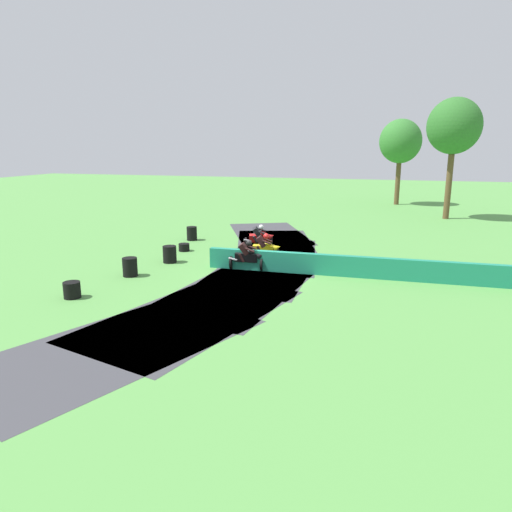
# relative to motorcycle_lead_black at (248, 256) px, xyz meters

# --- Properties ---
(ground_plane) EXTENTS (120.00, 120.00, 0.00)m
(ground_plane) POSITION_rel_motorcycle_lead_black_xyz_m (0.65, 0.13, -0.66)
(ground_plane) COLOR #569947
(track_asphalt) EXTENTS (8.02, 26.59, 0.01)m
(track_asphalt) POSITION_rel_motorcycle_lead_black_xyz_m (-0.19, 0.12, -0.65)
(track_asphalt) COLOR #3D3D42
(track_asphalt) RESTS_ON ground
(safety_barrier) EXTENTS (15.33, 0.53, 0.90)m
(safety_barrier) POSITION_rel_motorcycle_lead_black_xyz_m (5.85, 0.21, -0.21)
(safety_barrier) COLOR #1E8466
(safety_barrier) RESTS_ON ground
(motorcycle_lead_black) EXTENTS (1.68, 0.78, 1.42)m
(motorcycle_lead_black) POSITION_rel_motorcycle_lead_black_xyz_m (0.00, 0.00, 0.00)
(motorcycle_lead_black) COLOR black
(motorcycle_lead_black) RESTS_ON ground
(motorcycle_chase_yellow) EXTENTS (1.68, 0.80, 1.42)m
(motorcycle_chase_yellow) POSITION_rel_motorcycle_lead_black_xyz_m (0.30, 1.75, 0.00)
(motorcycle_chase_yellow) COLOR black
(motorcycle_chase_yellow) RESTS_ON ground
(motorcycle_trailing_red) EXTENTS (1.72, 1.09, 1.43)m
(motorcycle_trailing_red) POSITION_rel_motorcycle_lead_black_xyz_m (-0.69, 4.45, -0.02)
(motorcycle_trailing_red) COLOR black
(motorcycle_trailing_red) RESTS_ON ground
(tire_stack_near) EXTENTS (0.61, 0.61, 0.60)m
(tire_stack_near) POSITION_rel_motorcycle_lead_black_xyz_m (-5.02, -5.52, -0.36)
(tire_stack_near) COLOR black
(tire_stack_near) RESTS_ON ground
(tire_stack_mid_a) EXTENTS (0.62, 0.62, 0.80)m
(tire_stack_mid_a) POSITION_rel_motorcycle_lead_black_xyz_m (-4.54, -2.33, -0.26)
(tire_stack_mid_a) COLOR black
(tire_stack_mid_a) RESTS_ON ground
(tire_stack_mid_b) EXTENTS (0.64, 0.64, 0.80)m
(tire_stack_mid_b) POSITION_rel_motorcycle_lead_black_xyz_m (-3.99, 0.30, -0.26)
(tire_stack_mid_b) COLOR black
(tire_stack_mid_b) RESTS_ON ground
(tire_stack_far) EXTENTS (0.57, 0.57, 0.40)m
(tire_stack_far) POSITION_rel_motorcycle_lead_black_xyz_m (-4.39, 2.77, -0.46)
(tire_stack_far) COLOR black
(tire_stack_far) RESTS_ON ground
(tire_stack_extra_a) EXTENTS (0.59, 0.59, 0.80)m
(tire_stack_extra_a) POSITION_rel_motorcycle_lead_black_xyz_m (-5.16, 5.55, -0.26)
(tire_stack_extra_a) COLOR black
(tire_stack_extra_a) RESTS_ON ground
(tree_far_left) EXTENTS (3.80, 3.80, 7.81)m
(tree_far_left) POSITION_rel_motorcycle_lead_black_xyz_m (6.43, 26.74, 5.10)
(tree_far_left) COLOR brown
(tree_far_left) RESTS_ON ground
(tree_far_right) EXTENTS (3.86, 3.86, 8.84)m
(tree_far_right) POSITION_rel_motorcycle_lead_black_xyz_m (10.02, 18.59, 6.09)
(tree_far_right) COLOR brown
(tree_far_right) RESTS_ON ground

